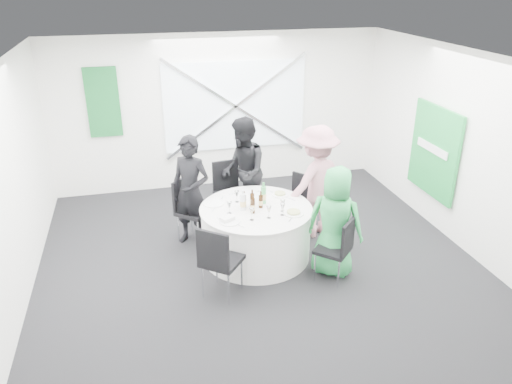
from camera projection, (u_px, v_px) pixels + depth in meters
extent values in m
plane|color=black|center=(259.00, 263.00, 7.01)|extent=(6.00, 6.00, 0.00)
plane|color=silver|center=(260.00, 59.00, 5.87)|extent=(6.00, 6.00, 0.00)
plane|color=white|center=(219.00, 112.00, 9.10)|extent=(6.00, 0.00, 6.00)
plane|color=white|center=(358.00, 310.00, 3.78)|extent=(6.00, 0.00, 6.00)
plane|color=white|center=(9.00, 193.00, 5.77)|extent=(0.00, 6.00, 6.00)
plane|color=white|center=(463.00, 151.00, 7.10)|extent=(0.00, 6.00, 6.00)
cube|color=white|center=(235.00, 106.00, 9.09)|extent=(2.60, 0.03, 1.60)
cube|color=silver|center=(236.00, 106.00, 9.05)|extent=(2.63, 0.05, 1.84)
cube|color=silver|center=(236.00, 106.00, 9.05)|extent=(2.63, 0.05, 1.84)
cube|color=#135F30|center=(103.00, 102.00, 8.49)|extent=(0.55, 0.04, 1.20)
cube|color=green|center=(434.00, 151.00, 7.70)|extent=(0.05, 1.20, 1.40)
cylinder|color=silver|center=(256.00, 233.00, 7.03)|extent=(1.52, 1.52, 0.74)
cylinder|color=silver|center=(256.00, 209.00, 6.88)|extent=(1.56, 1.56, 0.02)
cube|color=black|center=(230.00, 195.00, 7.93)|extent=(0.51, 0.51, 0.05)
cube|color=black|center=(225.00, 175.00, 8.00)|extent=(0.43, 0.10, 0.49)
cylinder|color=silver|center=(237.00, 203.00, 8.25)|extent=(0.02, 0.02, 0.46)
cylinder|color=silver|center=(216.00, 207.00, 8.13)|extent=(0.02, 0.02, 0.46)
cylinder|color=silver|center=(245.00, 212.00, 7.94)|extent=(0.02, 0.02, 0.46)
cylinder|color=silver|center=(223.00, 216.00, 7.82)|extent=(0.02, 0.02, 0.46)
cube|color=black|center=(194.00, 212.00, 7.43)|extent=(0.61, 0.61, 0.05)
cube|color=black|center=(181.00, 193.00, 7.41)|extent=(0.30, 0.34, 0.47)
cylinder|color=silver|center=(191.00, 219.00, 7.75)|extent=(0.02, 0.02, 0.45)
cylinder|color=silver|center=(178.00, 229.00, 7.46)|extent=(0.02, 0.02, 0.45)
cylinder|color=silver|center=(211.00, 224.00, 7.60)|extent=(0.02, 0.02, 0.45)
cylinder|color=silver|center=(198.00, 234.00, 7.31)|extent=(0.02, 0.02, 0.45)
cube|color=black|center=(296.00, 204.00, 7.77)|extent=(0.56, 0.56, 0.05)
cube|color=black|center=(303.00, 187.00, 7.81)|extent=(0.27, 0.32, 0.42)
cylinder|color=silver|center=(309.00, 216.00, 7.89)|extent=(0.02, 0.02, 0.40)
cylinder|color=silver|center=(292.00, 211.00, 8.06)|extent=(0.02, 0.02, 0.40)
cylinder|color=silver|center=(298.00, 223.00, 7.65)|extent=(0.02, 0.02, 0.40)
cylinder|color=silver|center=(281.00, 218.00, 7.83)|extent=(0.02, 0.02, 0.40)
cube|color=black|center=(332.00, 250.00, 6.48)|extent=(0.57, 0.57, 0.05)
cube|color=black|center=(348.00, 237.00, 6.29)|extent=(0.30, 0.30, 0.43)
cylinder|color=silver|center=(338.00, 274.00, 6.37)|extent=(0.02, 0.02, 0.42)
cylinder|color=silver|center=(348.00, 262.00, 6.63)|extent=(0.02, 0.02, 0.42)
cylinder|color=silver|center=(315.00, 267.00, 6.52)|extent=(0.02, 0.02, 0.42)
cylinder|color=silver|center=(325.00, 256.00, 6.78)|extent=(0.02, 0.02, 0.42)
cube|color=black|center=(222.00, 261.00, 6.15)|extent=(0.63, 0.63, 0.05)
cube|color=black|center=(213.00, 250.00, 5.86)|extent=(0.36, 0.30, 0.48)
cylinder|color=silver|center=(203.00, 282.00, 6.17)|extent=(0.02, 0.02, 0.46)
cylinder|color=silver|center=(229.00, 289.00, 6.03)|extent=(0.02, 0.02, 0.46)
cylinder|color=silver|center=(217.00, 267.00, 6.47)|extent=(0.02, 0.02, 0.46)
cylinder|color=silver|center=(242.00, 274.00, 6.33)|extent=(0.02, 0.02, 0.46)
imported|color=black|center=(191.00, 192.00, 7.20)|extent=(0.73, 0.68, 1.66)
imported|color=black|center=(243.00, 172.00, 7.82)|extent=(0.51, 0.87, 1.73)
imported|color=#BC7A87|center=(316.00, 182.00, 7.45)|extent=(1.23, 0.91, 1.73)
imported|color=green|center=(335.00, 222.00, 6.49)|extent=(0.88, 0.83, 1.52)
cylinder|color=white|center=(249.00, 190.00, 7.41)|extent=(0.27, 0.27, 0.01)
cylinder|color=white|center=(214.00, 203.00, 6.99)|extent=(0.30, 0.30, 0.01)
cylinder|color=white|center=(280.00, 195.00, 7.27)|extent=(0.24, 0.24, 0.01)
cylinder|color=#82934F|center=(280.00, 193.00, 7.26)|extent=(0.16, 0.16, 0.02)
cylinder|color=white|center=(294.00, 213.00, 6.71)|extent=(0.28, 0.28, 0.01)
cylinder|color=#82934F|center=(294.00, 212.00, 6.70)|extent=(0.18, 0.18, 0.02)
cylinder|color=white|center=(230.00, 221.00, 6.49)|extent=(0.28, 0.28, 0.01)
cube|color=silver|center=(227.00, 219.00, 6.49)|extent=(0.21, 0.19, 0.05)
cylinder|color=#341C09|center=(244.00, 201.00, 6.85)|extent=(0.06, 0.06, 0.19)
cylinder|color=#341C09|center=(244.00, 193.00, 6.80)|extent=(0.02, 0.02, 0.06)
cylinder|color=tan|center=(244.00, 203.00, 6.86)|extent=(0.06, 0.06, 0.06)
cylinder|color=#341C09|center=(252.00, 200.00, 6.89)|extent=(0.06, 0.06, 0.19)
cylinder|color=#341C09|center=(252.00, 192.00, 6.84)|extent=(0.02, 0.02, 0.06)
cylinder|color=tan|center=(252.00, 201.00, 6.89)|extent=(0.06, 0.06, 0.07)
cylinder|color=#341C09|center=(261.00, 201.00, 6.85)|extent=(0.06, 0.06, 0.18)
cylinder|color=#341C09|center=(261.00, 193.00, 6.80)|extent=(0.02, 0.02, 0.06)
cylinder|color=tan|center=(261.00, 203.00, 6.86)|extent=(0.06, 0.06, 0.06)
cylinder|color=#341C09|center=(253.00, 206.00, 6.69)|extent=(0.06, 0.06, 0.21)
cylinder|color=#341C09|center=(253.00, 197.00, 6.63)|extent=(0.02, 0.02, 0.06)
cylinder|color=tan|center=(253.00, 207.00, 6.70)|extent=(0.06, 0.06, 0.07)
cylinder|color=#3EA253|center=(263.00, 195.00, 6.97)|extent=(0.08, 0.08, 0.25)
cylinder|color=#3EA253|center=(264.00, 185.00, 6.91)|extent=(0.03, 0.03, 0.06)
cylinder|color=tan|center=(263.00, 197.00, 6.98)|extent=(0.08, 0.08, 0.09)
cylinder|color=silver|center=(243.00, 202.00, 6.77)|extent=(0.08, 0.08, 0.23)
cylinder|color=silver|center=(243.00, 192.00, 6.71)|extent=(0.03, 0.03, 0.06)
cylinder|color=tan|center=(243.00, 204.00, 6.78)|extent=(0.08, 0.08, 0.08)
cylinder|color=white|center=(252.00, 220.00, 6.54)|extent=(0.06, 0.06, 0.00)
cylinder|color=white|center=(252.00, 216.00, 6.52)|extent=(0.01, 0.01, 0.10)
cone|color=white|center=(252.00, 211.00, 6.49)|extent=(0.07, 0.07, 0.08)
cylinder|color=white|center=(283.00, 211.00, 6.78)|extent=(0.06, 0.06, 0.00)
cylinder|color=white|center=(283.00, 208.00, 6.76)|extent=(0.01, 0.01, 0.10)
cone|color=white|center=(283.00, 203.00, 6.73)|extent=(0.07, 0.07, 0.08)
cylinder|color=white|center=(230.00, 213.00, 6.72)|extent=(0.06, 0.06, 0.00)
cylinder|color=white|center=(229.00, 210.00, 6.70)|extent=(0.01, 0.01, 0.10)
cone|color=white|center=(229.00, 204.00, 6.67)|extent=(0.07, 0.07, 0.08)
cylinder|color=white|center=(269.00, 218.00, 6.60)|extent=(0.06, 0.06, 0.00)
cylinder|color=white|center=(269.00, 214.00, 6.57)|extent=(0.01, 0.01, 0.10)
cone|color=white|center=(269.00, 209.00, 6.54)|extent=(0.07, 0.07, 0.08)
cylinder|color=white|center=(282.00, 215.00, 6.67)|extent=(0.06, 0.06, 0.00)
cylinder|color=white|center=(282.00, 211.00, 6.65)|extent=(0.01, 0.01, 0.10)
cone|color=white|center=(283.00, 206.00, 6.62)|extent=(0.07, 0.07, 0.08)
cylinder|color=white|center=(237.00, 202.00, 7.05)|extent=(0.06, 0.06, 0.00)
cylinder|color=white|center=(237.00, 198.00, 7.03)|extent=(0.01, 0.01, 0.10)
cone|color=white|center=(237.00, 194.00, 7.00)|extent=(0.07, 0.07, 0.08)
cube|color=silver|center=(291.00, 199.00, 7.14)|extent=(0.09, 0.13, 0.01)
cube|color=silver|center=(273.00, 192.00, 7.35)|extent=(0.09, 0.13, 0.01)
cube|color=silver|center=(222.00, 219.00, 6.55)|extent=(0.11, 0.12, 0.01)
cube|color=silver|center=(240.00, 226.00, 6.38)|extent=(0.10, 0.13, 0.01)
cube|color=silver|center=(291.00, 219.00, 6.55)|extent=(0.10, 0.13, 0.01)
cube|color=silver|center=(297.00, 212.00, 6.76)|extent=(0.11, 0.12, 0.01)
cube|color=silver|center=(221.00, 199.00, 7.14)|extent=(0.08, 0.14, 0.01)
cube|color=silver|center=(214.00, 209.00, 6.84)|extent=(0.08, 0.14, 0.01)
cube|color=silver|center=(262.00, 191.00, 7.39)|extent=(0.15, 0.03, 0.01)
cube|color=silver|center=(234.00, 194.00, 7.31)|extent=(0.15, 0.02, 0.01)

